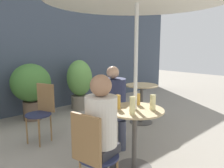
% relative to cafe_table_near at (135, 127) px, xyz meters
% --- Properties ---
extents(storefront_wall, '(10.00, 0.06, 3.00)m').
position_rel_cafe_table_near_xyz_m(storefront_wall, '(-0.11, 3.14, 0.96)').
color(storefront_wall, '#3D4756').
rests_on(storefront_wall, ground_plane).
extents(cafe_table_near, '(0.69, 0.69, 0.76)m').
position_rel_cafe_table_near_xyz_m(cafe_table_near, '(0.00, 0.00, 0.00)').
color(cafe_table_near, '#514C47').
rests_on(cafe_table_near, ground_plane).
extents(cafe_table_far, '(0.63, 0.63, 0.76)m').
position_rel_cafe_table_near_xyz_m(cafe_table_far, '(1.35, 1.01, -0.02)').
color(cafe_table_far, '#514C47').
rests_on(cafe_table_far, ground_plane).
extents(bistro_chair_0, '(0.41, 0.43, 0.91)m').
position_rel_cafe_table_near_xyz_m(bistro_chair_0, '(0.25, 0.73, 0.01)').
color(bistro_chair_0, '#232847').
rests_on(bistro_chair_0, ground_plane).
extents(bistro_chair_1, '(0.41, 0.40, 0.91)m').
position_rel_cafe_table_near_xyz_m(bistro_chair_1, '(-0.75, -0.15, 0.01)').
color(bistro_chair_1, '#232847').
rests_on(bistro_chair_1, ground_plane).
extents(bistro_chair_3, '(0.43, 0.42, 0.91)m').
position_rel_cafe_table_near_xyz_m(bistro_chair_3, '(-0.45, 1.53, 0.01)').
color(bistro_chair_3, '#232847').
rests_on(bistro_chair_3, ground_plane).
extents(seated_person_0, '(0.42, 0.44, 1.21)m').
position_rel_cafe_table_near_xyz_m(seated_person_0, '(0.20, 0.59, 0.18)').
color(seated_person_0, '#42475B').
rests_on(seated_person_0, ground_plane).
extents(seated_person_1, '(0.34, 0.31, 1.23)m').
position_rel_cafe_table_near_xyz_m(seated_person_1, '(-0.61, -0.12, 0.20)').
color(seated_person_1, '#2D2D33').
rests_on(seated_person_1, ground_plane).
extents(beer_glass_0, '(0.07, 0.07, 0.14)m').
position_rel_cafe_table_near_xyz_m(beer_glass_0, '(0.17, 0.11, 0.29)').
color(beer_glass_0, '#B28433').
rests_on(beer_glass_0, cafe_table_near).
extents(beer_glass_1, '(0.07, 0.07, 0.17)m').
position_rel_cafe_table_near_xyz_m(beer_glass_1, '(-0.14, 0.15, 0.30)').
color(beer_glass_1, '#B28433').
rests_on(beer_glass_1, cafe_table_near).
extents(beer_glass_2, '(0.06, 0.06, 0.20)m').
position_rel_cafe_table_near_xyz_m(beer_glass_2, '(-0.17, -0.11, 0.32)').
color(beer_glass_2, beige).
rests_on(beer_glass_2, cafe_table_near).
extents(beer_glass_3, '(0.07, 0.07, 0.18)m').
position_rel_cafe_table_near_xyz_m(beer_glass_3, '(0.13, -0.16, 0.31)').
color(beer_glass_3, beige).
rests_on(beer_glass_3, cafe_table_near).
extents(potted_plant_1, '(0.79, 0.79, 1.15)m').
position_rel_cafe_table_near_xyz_m(potted_plant_1, '(-0.15, 2.65, 0.17)').
color(potted_plant_1, brown).
rests_on(potted_plant_1, ground_plane).
extents(potted_plant_2, '(0.60, 0.60, 1.18)m').
position_rel_cafe_table_near_xyz_m(potted_plant_2, '(1.02, 2.64, 0.12)').
color(potted_plant_2, slate).
rests_on(potted_plant_2, ground_plane).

